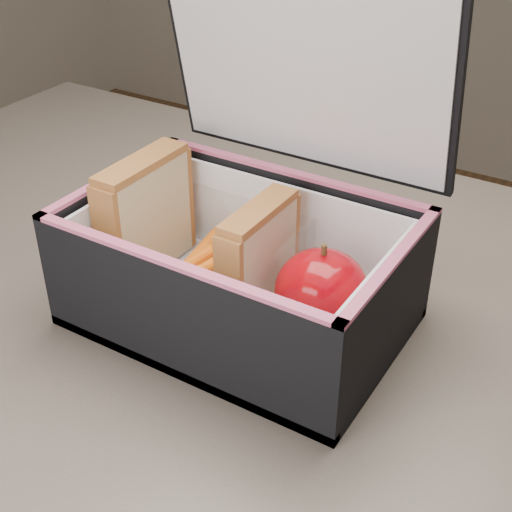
{
  "coord_description": "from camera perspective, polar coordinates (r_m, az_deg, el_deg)",
  "views": [
    {
      "loc": [
        0.26,
        -0.41,
        1.14
      ],
      "look_at": [
        -0.0,
        0.02,
        0.81
      ],
      "focal_mm": 50.0,
      "sensor_mm": 36.0,
      "label": 1
    }
  ],
  "objects": [
    {
      "name": "kitchen_table",
      "position": [
        0.69,
        -0.86,
        -11.93
      ],
      "size": [
        1.2,
        0.8,
        0.75
      ],
      "color": "brown",
      "rests_on": "ground"
    },
    {
      "name": "lunch_bag",
      "position": [
        0.61,
        -1.11,
        -0.33
      ],
      "size": [
        0.28,
        0.22,
        0.28
      ],
      "color": "black",
      "rests_on": "kitchen_table"
    },
    {
      "name": "plastic_tub",
      "position": [
        0.64,
        -4.42,
        -0.03
      ],
      "size": [
        0.17,
        0.12,
        0.07
      ],
      "primitive_type": null,
      "color": "white",
      "rests_on": "lunch_bag"
    },
    {
      "name": "sandwich_left",
      "position": [
        0.66,
        -8.8,
        3.22
      ],
      "size": [
        0.03,
        0.1,
        0.11
      ],
      "color": "tan",
      "rests_on": "plastic_tub"
    },
    {
      "name": "sandwich_right",
      "position": [
        0.6,
        0.22,
        -0.23
      ],
      "size": [
        0.02,
        0.09,
        0.1
      ],
      "color": "tan",
      "rests_on": "plastic_tub"
    },
    {
      "name": "carrot_sticks",
      "position": [
        0.65,
        -4.45,
        -1.02
      ],
      "size": [
        0.06,
        0.16,
        0.03
      ],
      "color": "orange",
      "rests_on": "plastic_tub"
    },
    {
      "name": "paper_napkin",
      "position": [
        0.6,
        5.41,
        -5.93
      ],
      "size": [
        0.1,
        0.1,
        0.01
      ],
      "primitive_type": "cube",
      "rotation": [
        0.0,
        0.0,
        -0.3
      ],
      "color": "white",
      "rests_on": "lunch_bag"
    },
    {
      "name": "red_apple",
      "position": [
        0.58,
        5.26,
        -2.87
      ],
      "size": [
        0.1,
        0.1,
        0.08
      ],
      "rotation": [
        0.0,
        0.0,
        0.31
      ],
      "color": "#8E000E",
      "rests_on": "paper_napkin"
    }
  ]
}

